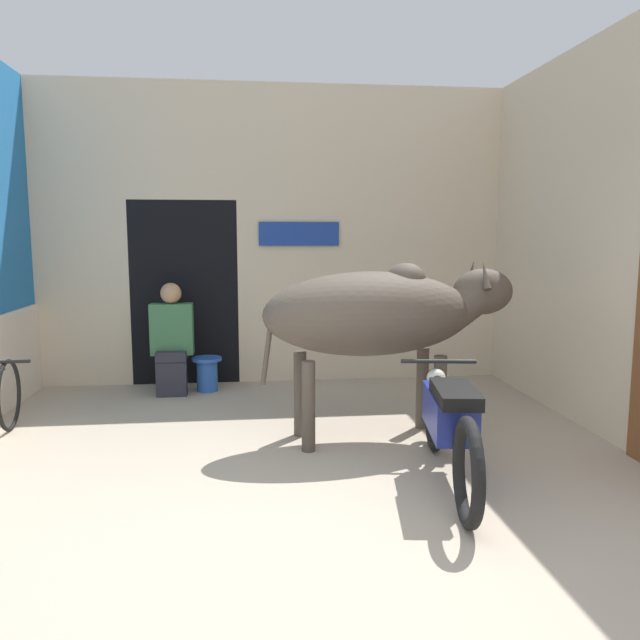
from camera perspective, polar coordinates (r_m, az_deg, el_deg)
The scene contains 7 objects.
ground_plane at distance 3.66m, azimuth -1.09°, elevation -20.42°, with size 30.00×30.00×0.00m, color tan.
wall_back_with_doorway at distance 7.56m, azimuth -7.16°, elevation 5.84°, with size 5.40×0.93×3.44m.
wall_right_with_door at distance 6.06m, azimuth 24.26°, elevation 6.75°, with size 0.22×4.10×3.44m.
cow at distance 5.24m, azimuth 5.61°, elevation 0.58°, with size 2.21×0.89×1.52m.
motorcycle_near at distance 4.49m, azimuth 11.71°, elevation -9.03°, with size 0.58×1.99×0.78m.
shopkeeper_seated at distance 6.99m, azimuth -13.40°, elevation -1.51°, with size 0.46×0.34×1.22m.
plastic_stool at distance 7.09m, azimuth -10.29°, elevation -4.77°, with size 0.33×0.33×0.38m.
Camera 1 is at (-0.31, -3.21, 1.73)m, focal length 35.00 mm.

